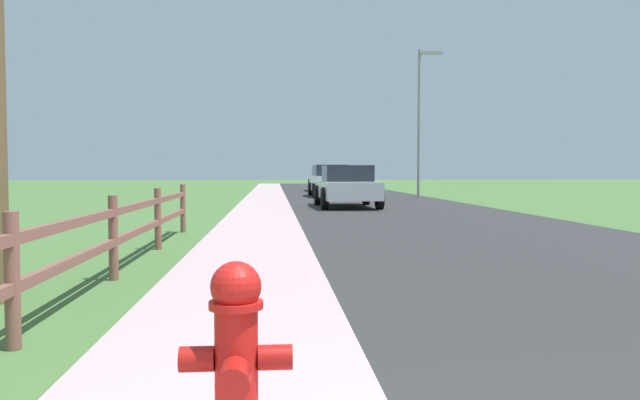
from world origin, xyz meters
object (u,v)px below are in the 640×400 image
parked_car_black (326,178)px  street_lamp (421,111)px  parked_car_white (330,181)px  fire_hydrant (236,350)px  parked_suv_silver (347,186)px

parked_car_black → street_lamp: size_ratio=0.66×
parked_car_white → parked_car_black: bearing=86.8°
street_lamp → fire_hydrant: bearing=-105.3°
fire_hydrant → parked_car_white: 28.45m
parked_car_white → street_lamp: 5.68m
parked_suv_silver → parked_car_black: size_ratio=1.01×
fire_hydrant → parked_car_black: size_ratio=0.19×
parked_suv_silver → parked_car_black: bearing=87.7°
fire_hydrant → parked_car_black: parked_car_black is taller
parked_suv_silver → fire_hydrant: bearing=-98.3°
fire_hydrant → parked_car_white: bearing=83.8°
parked_car_white → parked_suv_silver: bearing=-91.5°
parked_suv_silver → parked_car_black: 17.41m
parked_suv_silver → parked_car_white: bearing=88.5°
parked_suv_silver → parked_car_white: size_ratio=1.08×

